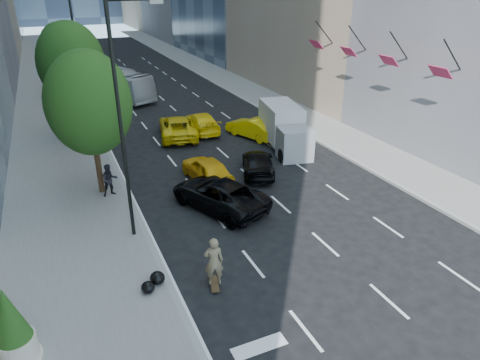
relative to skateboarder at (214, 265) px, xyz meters
name	(u,v)px	position (x,y,z in m)	size (l,w,h in m)	color
ground	(305,249)	(4.43, 0.68, -0.99)	(160.00, 160.00, 0.00)	black
sidewalk_left	(51,103)	(-4.57, 30.68, -0.91)	(6.00, 120.00, 0.15)	slate
sidewalk_right	(237,85)	(14.43, 30.68, -0.91)	(4.00, 120.00, 0.15)	slate
lamp_near	(124,110)	(-1.89, 4.68, 4.82)	(2.13, 0.22, 10.00)	black
lamp_far	(80,49)	(-1.89, 22.68, 4.82)	(2.13, 0.22, 10.00)	black
tree_near	(89,104)	(-2.77, 9.68, 3.98)	(4.20, 4.20, 7.46)	#322513
tree_mid	(71,64)	(-2.77, 19.68, 4.33)	(4.50, 4.50, 7.99)	#322513
tree_far	(61,49)	(-2.77, 32.68, 3.63)	(3.90, 3.90, 6.92)	#322513
traffic_signal	(65,42)	(-1.97, 40.68, 3.24)	(2.48, 0.53, 5.20)	black
facade_flags	(369,53)	(15.07, 10.68, 5.19)	(1.85, 13.30, 2.05)	black
skateboarder	(214,265)	(0.00, 0.00, 0.00)	(0.72, 0.47, 1.98)	#716246
black_sedan_lincoln	(219,194)	(2.43, 5.68, -0.24)	(2.49, 5.40, 1.50)	black
black_sedan_mercedes	(258,163)	(6.09, 8.68, -0.35)	(1.79, 4.40, 1.28)	black
taxi_a	(207,169)	(2.97, 8.88, -0.26)	(1.73, 4.29, 1.46)	#DF9C0B
taxi_b	(253,128)	(8.63, 14.68, -0.27)	(1.52, 4.36, 1.44)	yellow
taxi_c	(178,127)	(3.66, 17.02, -0.22)	(2.54, 5.51, 1.53)	#DCBB0B
taxi_d	(201,122)	(5.63, 17.50, -0.28)	(1.98, 4.86, 1.41)	yellow
city_bus	(113,83)	(1.23, 30.69, 0.46)	(2.44, 10.42, 2.90)	#B7BABE
box_truck	(284,127)	(9.67, 11.94, 0.45)	(3.24, 6.20, 2.82)	silver
pedestrian_a	(110,180)	(-2.37, 9.02, 0.03)	(0.85, 0.66, 1.74)	black
pedestrian_b	(79,133)	(-3.12, 17.99, -0.06)	(0.91, 0.38, 1.56)	black
planter_shrub	(12,328)	(-6.57, -1.00, 0.43)	(1.11, 1.11, 2.67)	beige
garbage_bags	(154,282)	(-2.13, 0.71, -0.61)	(0.97, 0.93, 0.48)	black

